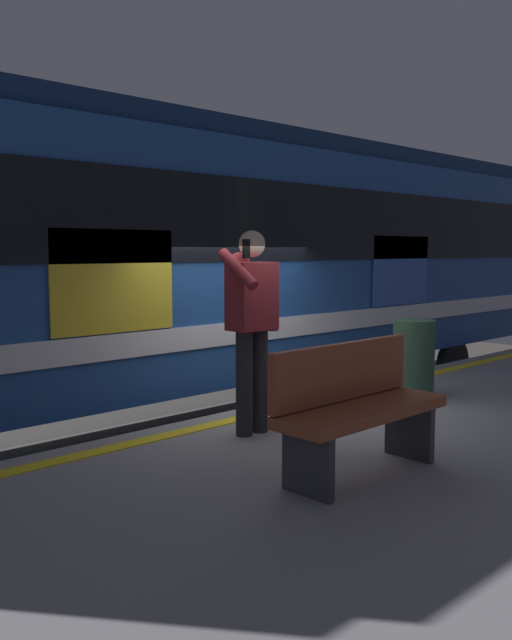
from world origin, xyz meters
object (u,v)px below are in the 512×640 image
object	(u,v)px
train_carriage	(211,254)
trash_bin	(413,358)
passenger	(251,315)
handbag	(293,404)
bench	(356,405)

from	to	relation	value
train_carriage	trash_bin	distance (m)	3.10
passenger	handbag	size ratio (longest dim) A/B	4.06
handbag	bench	size ratio (longest dim) A/B	0.30
passenger	bench	size ratio (longest dim) A/B	1.21
train_carriage	handbag	xyz separation A→B (m)	(1.43, 2.82, -1.30)
passenger	bench	world-z (taller)	passenger
train_carriage	bench	xyz separation A→B (m)	(2.03, 3.98, -1.01)
train_carriage	trash_bin	size ratio (longest dim) A/B	16.20
handbag	bench	xyz separation A→B (m)	(0.59, 1.16, 0.29)
handbag	bench	distance (m)	1.34
passenger	bench	distance (m)	1.36
bench	trash_bin	size ratio (longest dim) A/B	1.73
trash_bin	handbag	bearing A→B (deg)	-1.96
train_carriage	trash_bin	world-z (taller)	train_carriage
train_carriage	passenger	size ratio (longest dim) A/B	7.75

